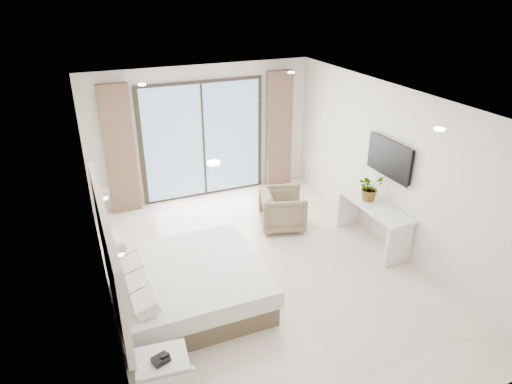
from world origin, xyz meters
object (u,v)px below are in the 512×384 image
console_desk (373,214)px  nightstand (163,376)px  armchair (283,208)px  bed (187,286)px

console_desk → nightstand: bearing=-156.2°
nightstand → console_desk: (3.99, 1.76, 0.30)m
armchair → nightstand: bearing=152.2°
bed → console_desk: size_ratio=1.28×
nightstand → console_desk: console_desk is taller
bed → nightstand: size_ratio=3.34×
nightstand → bed: bearing=71.2°
armchair → bed: bearing=140.6°
console_desk → armchair: (-1.16, 1.10, -0.16)m
bed → armchair: 2.62m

